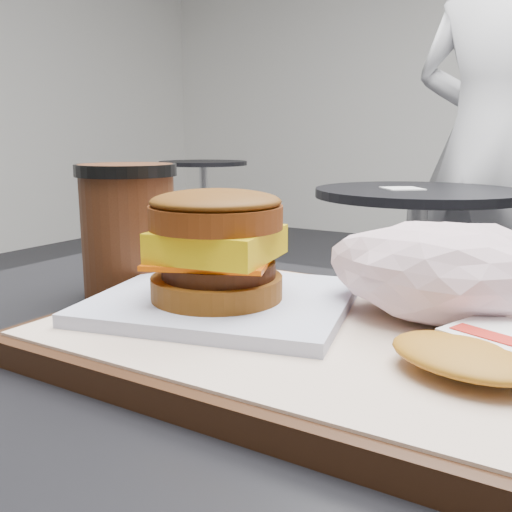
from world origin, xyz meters
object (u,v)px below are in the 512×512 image
object	(u,v)px
neighbor_table	(415,247)
crumpled_wrapper	(441,270)
patron	(488,140)
serving_tray	(322,337)
hash_brown	(502,355)
breakfast_sandwich	(219,259)
coffee_cup	(128,225)

from	to	relation	value
neighbor_table	crumpled_wrapper	bearing A→B (deg)	-74.07
patron	neighbor_table	bearing A→B (deg)	95.05
serving_tray	hash_brown	xyz separation A→B (m)	(0.12, -0.03, 0.02)
patron	serving_tray	bearing A→B (deg)	115.11
breakfast_sandwich	hash_brown	size ratio (longest dim) A/B	1.70
hash_brown	crumpled_wrapper	size ratio (longest dim) A/B	0.82
crumpled_wrapper	neighbor_table	size ratio (longest dim) A/B	0.21
hash_brown	serving_tray	bearing A→B (deg)	167.63
hash_brown	patron	world-z (taller)	patron
crumpled_wrapper	neighbor_table	world-z (taller)	crumpled_wrapper
hash_brown	neighbor_table	size ratio (longest dim) A/B	0.18
coffee_cup	breakfast_sandwich	bearing A→B (deg)	-19.23
hash_brown	coffee_cup	bearing A→B (deg)	169.06
breakfast_sandwich	coffee_cup	size ratio (longest dim) A/B	1.78
neighbor_table	breakfast_sandwich	bearing A→B (deg)	-79.79
hash_brown	crumpled_wrapper	world-z (taller)	crumpled_wrapper
serving_tray	breakfast_sandwich	bearing A→B (deg)	-174.07
neighbor_table	patron	distance (m)	0.64
coffee_cup	neighbor_table	world-z (taller)	coffee_cup
crumpled_wrapper	coffee_cup	world-z (taller)	coffee_cup
breakfast_sandwich	hash_brown	distance (m)	0.21
breakfast_sandwich	coffee_cup	xyz separation A→B (m)	(-0.14, 0.05, 0.01)
neighbor_table	patron	bearing A→B (deg)	76.64
serving_tray	coffee_cup	bearing A→B (deg)	169.86
hash_brown	neighbor_table	bearing A→B (deg)	106.94
coffee_cup	serving_tray	bearing A→B (deg)	-10.14
serving_tray	patron	world-z (taller)	patron
coffee_cup	patron	distance (m)	2.07
coffee_cup	patron	size ratio (longest dim) A/B	0.07
serving_tray	neighbor_table	world-z (taller)	serving_tray
serving_tray	breakfast_sandwich	world-z (taller)	breakfast_sandwich
neighbor_table	coffee_cup	bearing A→B (deg)	-84.46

